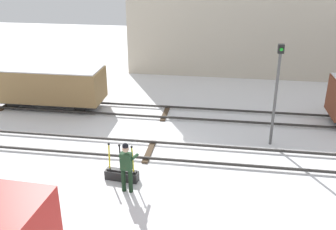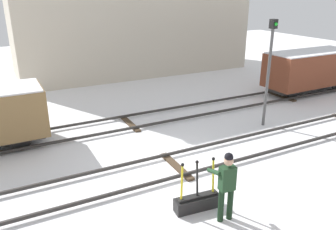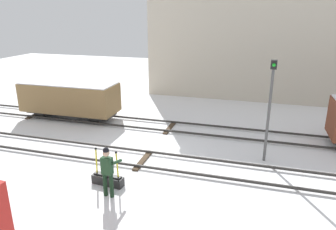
{
  "view_description": "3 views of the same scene",
  "coord_description": "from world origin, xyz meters",
  "px_view_note": "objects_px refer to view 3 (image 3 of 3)",
  "views": [
    {
      "loc": [
        2.95,
        -13.96,
        7.69
      ],
      "look_at": [
        0.46,
        2.19,
        0.82
      ],
      "focal_mm": 40.97,
      "sensor_mm": 36.0,
      "label": 1
    },
    {
      "loc": [
        -4.73,
        -8.63,
        5.49
      ],
      "look_at": [
        0.53,
        1.63,
        1.2
      ],
      "focal_mm": 36.21,
      "sensor_mm": 36.0,
      "label": 2
    },
    {
      "loc": [
        4.58,
        -11.69,
        6.27
      ],
      "look_at": [
        0.29,
        2.88,
        1.24
      ],
      "focal_mm": 33.68,
      "sensor_mm": 36.0,
      "label": 3
    }
  ],
  "objects_px": {
    "freight_car_near_switch": "(70,98)",
    "signal_post": "(270,102)",
    "switch_lever_frame": "(108,179)",
    "rail_worker": "(108,169)"
  },
  "relations": [
    {
      "from": "switch_lever_frame",
      "to": "freight_car_near_switch",
      "type": "bearing_deg",
      "value": 137.04
    },
    {
      "from": "signal_post",
      "to": "freight_car_near_switch",
      "type": "relative_size",
      "value": 0.76
    },
    {
      "from": "rail_worker",
      "to": "freight_car_near_switch",
      "type": "xyz_separation_m",
      "value": [
        -6.1,
        7.14,
        0.22
      ]
    },
    {
      "from": "signal_post",
      "to": "freight_car_near_switch",
      "type": "xyz_separation_m",
      "value": [
        -11.39,
        2.69,
        -1.36
      ]
    },
    {
      "from": "rail_worker",
      "to": "signal_post",
      "type": "relative_size",
      "value": 0.43
    },
    {
      "from": "rail_worker",
      "to": "freight_car_near_switch",
      "type": "relative_size",
      "value": 0.32
    },
    {
      "from": "switch_lever_frame",
      "to": "signal_post",
      "type": "distance_m",
      "value": 7.24
    },
    {
      "from": "freight_car_near_switch",
      "to": "signal_post",
      "type": "bearing_deg",
      "value": -13.79
    },
    {
      "from": "signal_post",
      "to": "switch_lever_frame",
      "type": "bearing_deg",
      "value": -146.35
    },
    {
      "from": "switch_lever_frame",
      "to": "signal_post",
      "type": "height_order",
      "value": "signal_post"
    }
  ]
}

